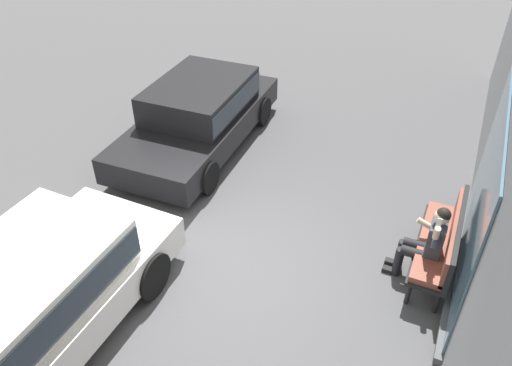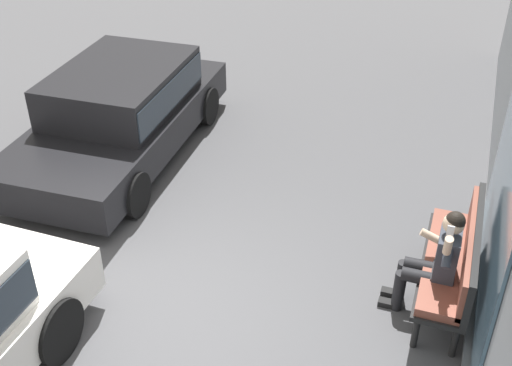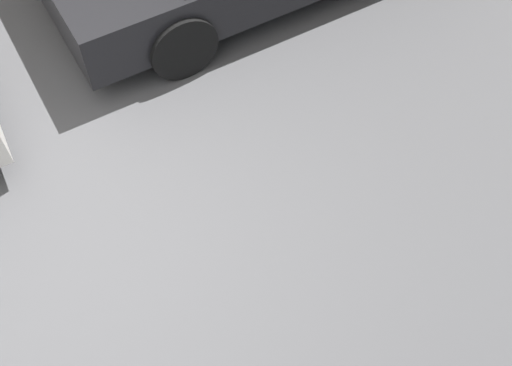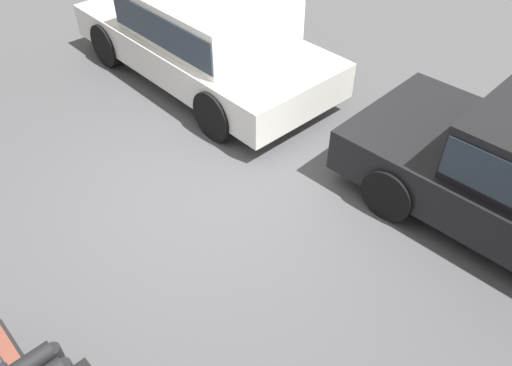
{
  "view_description": "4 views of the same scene",
  "coord_description": "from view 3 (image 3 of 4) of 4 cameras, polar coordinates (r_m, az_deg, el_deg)",
  "views": [
    {
      "loc": [
        4.63,
        2.6,
        5.59
      ],
      "look_at": [
        -0.83,
        0.13,
        1.16
      ],
      "focal_mm": 35.0,
      "sensor_mm": 36.0,
      "label": 1
    },
    {
      "loc": [
        4.39,
        2.6,
        5.07
      ],
      "look_at": [
        -1.21,
        0.64,
        1.17
      ],
      "focal_mm": 45.0,
      "sensor_mm": 36.0,
      "label": 2
    },
    {
      "loc": [
        -0.39,
        2.6,
        4.2
      ],
      "look_at": [
        -1.37,
        0.72,
        0.99
      ],
      "focal_mm": 45.0,
      "sensor_mm": 36.0,
      "label": 3
    },
    {
      "loc": [
        -3.58,
        2.6,
        4.01
      ],
      "look_at": [
        -1.25,
        0.41,
        1.18
      ],
      "focal_mm": 35.0,
      "sensor_mm": 36.0,
      "label": 4
    }
  ],
  "objects": [
    {
      "name": "ground_plane",
      "position": [
        4.95,
        -18.3,
        -6.23
      ],
      "size": [
        60.0,
        60.0,
        0.0
      ],
      "primitive_type": "plane",
      "color": "#4C4C4F"
    }
  ]
}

